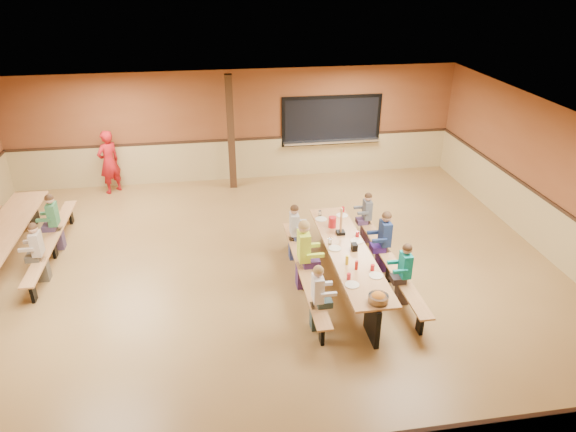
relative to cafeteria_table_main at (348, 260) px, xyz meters
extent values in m
plane|color=brown|center=(-1.63, 0.61, -0.53)|extent=(12.00, 12.00, 0.00)
cube|color=brown|center=(-1.63, 5.61, 0.97)|extent=(12.00, 0.04, 3.00)
cube|color=brown|center=(-1.63, -4.39, 0.97)|extent=(12.00, 0.04, 3.00)
cube|color=brown|center=(4.37, 0.61, 0.97)|extent=(0.04, 10.00, 3.00)
cube|color=white|center=(-1.63, 0.61, 2.47)|extent=(12.00, 10.00, 0.04)
cube|color=black|center=(0.97, 5.58, 1.02)|extent=(2.60, 0.06, 1.20)
cube|color=silver|center=(0.97, 5.49, 0.45)|extent=(2.70, 0.28, 0.06)
cube|color=#321E10|center=(-1.83, 5.01, 0.97)|extent=(0.18, 0.18, 3.00)
cube|color=#B87E49|center=(0.00, 0.00, 0.19)|extent=(0.75, 3.60, 0.04)
cube|color=black|center=(0.00, -1.55, -0.18)|extent=(0.08, 0.60, 0.70)
cube|color=black|center=(0.00, 1.55, -0.18)|extent=(0.08, 0.60, 0.70)
cube|color=#B87E49|center=(-0.83, 0.00, -0.09)|extent=(0.26, 3.60, 0.04)
cube|color=black|center=(-0.83, 0.00, -0.32)|extent=(0.06, 0.18, 0.41)
cube|color=#B87E49|center=(0.83, 0.00, -0.09)|extent=(0.26, 3.60, 0.04)
cube|color=black|center=(0.83, 0.00, -0.32)|extent=(0.06, 0.18, 0.41)
cube|color=#B87E49|center=(-6.53, 1.91, 0.19)|extent=(0.75, 3.60, 0.04)
cube|color=black|center=(-6.53, 3.46, -0.18)|extent=(0.08, 0.60, 0.70)
cube|color=#B87E49|center=(-5.70, 1.91, -0.09)|extent=(0.26, 3.60, 0.04)
cube|color=black|center=(-5.70, 1.91, -0.32)|extent=(0.06, 0.18, 0.41)
imported|color=#A71317|center=(-5.00, 5.16, 0.31)|extent=(0.72, 0.71, 1.67)
cylinder|color=red|center=(-0.09, 0.94, 0.32)|extent=(0.16, 0.16, 0.22)
cube|color=black|center=(0.10, -0.01, 0.28)|extent=(0.10, 0.14, 0.13)
cylinder|color=yellow|center=(-0.16, -0.46, 0.30)|extent=(0.06, 0.06, 0.17)
cylinder|color=#B2140F|center=(-0.04, -0.65, 0.30)|extent=(0.06, 0.06, 0.17)
cube|color=black|center=(0.01, 0.64, 0.24)|extent=(0.16, 0.16, 0.06)
cube|color=#B87E49|center=(0.01, 0.64, 0.52)|extent=(0.02, 0.09, 0.50)
camera|label=1|loc=(-2.36, -7.86, 5.01)|focal=32.00mm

